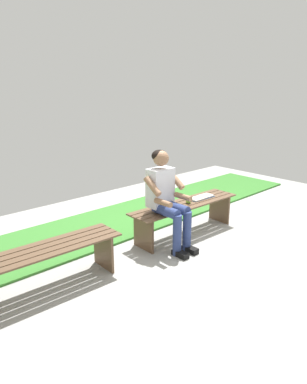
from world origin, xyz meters
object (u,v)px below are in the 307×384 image
(person_seated, at_px, (167,195))
(book_open, at_px, (201,197))
(bench_near, at_px, (185,211))
(apple, at_px, (188,201))
(bench_far, at_px, (43,259))

(person_seated, bearing_deg, book_open, -172.99)
(person_seated, bearing_deg, bench_near, -167.90)
(person_seated, relative_size, apple, 15.97)
(bench_near, distance_m, person_seated, 0.59)
(apple, bearing_deg, bench_far, -0.86)
(person_seated, xyz_separation_m, apple, (-0.50, -0.07, -0.20))
(bench_near, relative_size, bench_far, 1.05)
(person_seated, relative_size, book_open, 3.03)
(bench_near, xyz_separation_m, book_open, (-0.34, 0.00, 0.12))
(bench_far, bearing_deg, bench_near, 180.00)
(book_open, bearing_deg, bench_far, 1.88)
(bench_near, height_order, bench_far, same)
(bench_far, height_order, book_open, book_open)
(bench_far, height_order, apple, apple)
(bench_near, xyz_separation_m, apple, (-0.02, 0.03, 0.15))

